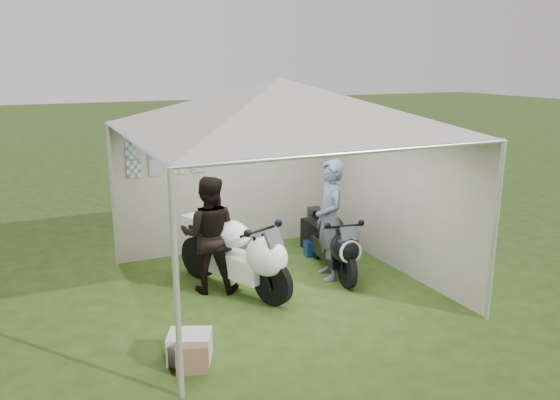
# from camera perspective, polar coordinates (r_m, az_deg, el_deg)

# --- Properties ---
(ground) EXTENTS (80.00, 80.00, 0.00)m
(ground) POSITION_cam_1_polar(r_m,az_deg,el_deg) (8.07, 0.03, -9.17)
(ground) COLOR #2B4514
(ground) RESTS_ON ground
(canopy_tent) EXTENTS (5.66, 5.66, 3.00)m
(canopy_tent) POSITION_cam_1_polar(r_m,az_deg,el_deg) (7.46, -0.07, 9.40)
(canopy_tent) COLOR silver
(canopy_tent) RESTS_ON ground
(motorcycle_white) EXTENTS (1.13, 2.02, 1.06)m
(motorcycle_white) POSITION_cam_1_polar(r_m,az_deg,el_deg) (7.74, -4.32, -5.54)
(motorcycle_white) COLOR black
(motorcycle_white) RESTS_ON ground
(motorcycle_black) EXTENTS (0.59, 1.87, 0.92)m
(motorcycle_black) POSITION_cam_1_polar(r_m,az_deg,el_deg) (8.45, 5.62, -4.38)
(motorcycle_black) COLOR black
(motorcycle_black) RESTS_ON ground
(paddock_stand) EXTENTS (0.37, 0.26, 0.26)m
(paddock_stand) POSITION_cam_1_polar(r_m,az_deg,el_deg) (9.33, 3.65, -5.03)
(paddock_stand) COLOR blue
(paddock_stand) RESTS_ON ground
(person_dark_jacket) EXTENTS (1.01, 0.92, 1.68)m
(person_dark_jacket) POSITION_cam_1_polar(r_m,az_deg,el_deg) (7.77, -7.42, -3.61)
(person_dark_jacket) COLOR black
(person_dark_jacket) RESTS_ON ground
(person_blue_jacket) EXTENTS (0.56, 0.74, 1.82)m
(person_blue_jacket) POSITION_cam_1_polar(r_m,az_deg,el_deg) (8.18, 5.22, -2.09)
(person_blue_jacket) COLOR slate
(person_blue_jacket) RESTS_ON ground
(equipment_box) EXTENTS (0.55, 0.45, 0.53)m
(equipment_box) POSITION_cam_1_polar(r_m,az_deg,el_deg) (9.66, 4.12, -3.52)
(equipment_box) COLOR black
(equipment_box) RESTS_ON ground
(crate_0) EXTENTS (0.57, 0.52, 0.31)m
(crate_0) POSITION_cam_1_polar(r_m,az_deg,el_deg) (6.31, -9.41, -14.86)
(crate_0) COLOR silver
(crate_0) RESTS_ON ground
(crate_1) EXTENTS (0.43, 0.43, 0.31)m
(crate_1) POSITION_cam_1_polar(r_m,az_deg,el_deg) (6.17, -9.13, -15.59)
(crate_1) COLOR brown
(crate_1) RESTS_ON ground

